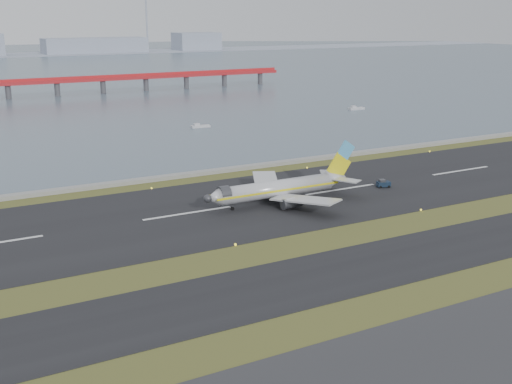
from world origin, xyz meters
TOP-DOWN VIEW (x-y plane):
  - ground at (0.00, 0.00)m, footprint 1000.00×1000.00m
  - taxiway_strip at (0.00, -12.00)m, footprint 1000.00×18.00m
  - runway_strip at (0.00, 30.00)m, footprint 1000.00×45.00m
  - seawall at (0.00, 60.00)m, footprint 1000.00×2.50m
  - red_pier at (20.00, 250.00)m, footprint 260.00×5.00m
  - airliner at (21.85, 27.34)m, footprint 38.52×32.89m
  - pushback_tug at (50.39, 26.66)m, footprint 3.59×2.67m
  - workboat_near at (45.88, 127.08)m, footprint 7.26×2.86m
  - workboat_far at (125.77, 136.63)m, footprint 7.68×2.66m

SIDE VIEW (x-z plane):
  - ground at x=0.00m, z-range 0.00..0.00m
  - taxiway_strip at x=0.00m, z-range 0.00..0.10m
  - runway_strip at x=0.00m, z-range 0.00..0.10m
  - seawall at x=0.00m, z-range 0.00..1.00m
  - workboat_near at x=45.88m, z-range -0.32..1.40m
  - workboat_far at x=125.77m, z-range -0.34..1.51m
  - pushback_tug at x=50.39m, z-range -0.03..2.02m
  - airliner at x=21.85m, z-range -2.94..9.86m
  - red_pier at x=20.00m, z-range 2.18..12.38m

